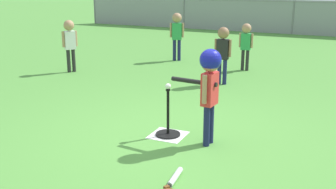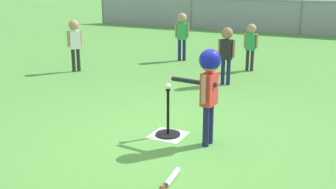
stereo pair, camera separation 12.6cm
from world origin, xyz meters
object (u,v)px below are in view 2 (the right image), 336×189
Objects in this scene: batter_child at (209,78)px; fielder_near_right at (251,41)px; baseball_on_tee at (168,86)px; fielder_deep_center at (182,30)px; fielder_deep_left at (227,48)px; batting_tee at (168,128)px; spare_bat_silver at (170,180)px; fielder_near_left at (75,39)px.

batter_child is 1.18× the size of fielder_near_right.
baseball_on_tee is 4.83m from fielder_deep_center.
fielder_deep_left is at bearing -46.10° from fielder_deep_center.
fielder_deep_left is at bearing -94.77° from fielder_near_right.
fielder_deep_left is at bearing 92.65° from batting_tee.
batting_tee is 0.62× the size of fielder_near_right.
fielder_deep_left is 1.47× the size of spare_bat_silver.
fielder_deep_center reaches higher than fielder_deep_left.
spare_bat_silver is at bearing -67.53° from fielder_deep_center.
batter_child is at bearing 90.23° from spare_bat_silver.
batter_child reaches higher than fielder_near_left.
batting_tee is 4.15m from fielder_near_right.
fielder_near_left is at bearing 146.99° from batter_child.
batter_child reaches higher than fielder_deep_left.
batting_tee reaches higher than spare_bat_silver.
batter_child reaches higher than baseball_on_tee.
fielder_deep_left is 1.33m from fielder_near_right.
fielder_near_right is at bearing 96.33° from spare_bat_silver.
baseball_on_tee is 4.12m from fielder_near_right.
fielder_near_left reaches higher than baseball_on_tee.
fielder_deep_center reaches higher than batting_tee.
fielder_deep_left reaches higher than fielder_near_right.
batting_tee is 8.38× the size of baseball_on_tee.
spare_bat_silver is (2.33, -5.65, -0.70)m from fielder_deep_center.
spare_bat_silver is at bearing -89.77° from batter_child.
spare_bat_silver is (3.91, -3.62, -0.67)m from fielder_near_left.
fielder_near_right is (3.32, 1.65, -0.06)m from fielder_near_left.
fielder_deep_left is at bearing 5.69° from fielder_near_left.
spare_bat_silver is at bearing -80.00° from fielder_deep_left.
fielder_near_right is 5.34m from spare_bat_silver.
fielder_deep_left is at bearing 100.00° from spare_bat_silver.
batter_child is (0.56, -0.06, 0.19)m from baseball_on_tee.
baseball_on_tee is 0.07× the size of fielder_near_right.
fielder_deep_center is 1.03× the size of fielder_near_left.
baseball_on_tee is at bearing 173.39° from batter_child.
fielder_deep_center reaches higher than fielder_near_left.
batter_child is 1.62× the size of spare_bat_silver.
fielder_near_right is 1.38× the size of spare_bat_silver.
fielder_deep_center is at bearing 111.49° from batting_tee.
batter_child is (0.56, -0.06, 0.75)m from batting_tee.
batter_child is at bearing -6.61° from batting_tee.
fielder_deep_center reaches higher than baseball_on_tee.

